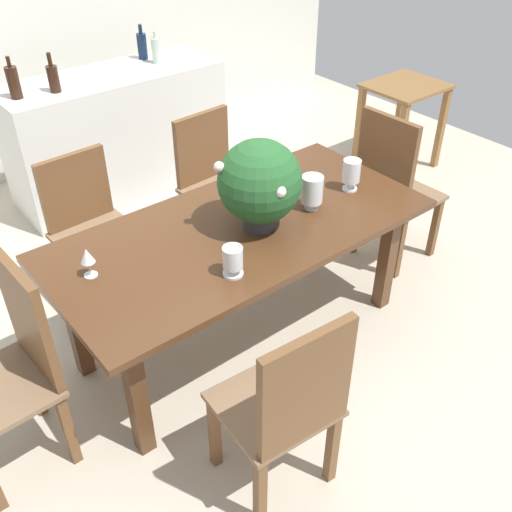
# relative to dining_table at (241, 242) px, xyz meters

# --- Properties ---
(ground_plane) EXTENTS (7.04, 7.04, 0.00)m
(ground_plane) POSITION_rel_dining_table_xyz_m (0.00, 0.21, -0.67)
(ground_plane) COLOR #BCB29E
(back_wall) EXTENTS (6.40, 0.10, 2.60)m
(back_wall) POSITION_rel_dining_table_xyz_m (0.00, 2.81, 0.63)
(back_wall) COLOR silver
(back_wall) RESTS_ON ground
(dining_table) EXTENTS (2.01, 0.96, 0.76)m
(dining_table) POSITION_rel_dining_table_xyz_m (0.00, 0.00, 0.00)
(dining_table) COLOR #4C2D19
(dining_table) RESTS_ON ground
(chair_near_left) EXTENTS (0.49, 0.47, 1.01)m
(chair_near_left) POSITION_rel_dining_table_xyz_m (-0.46, -0.91, -0.11)
(chair_near_left) COLOR brown
(chair_near_left) RESTS_ON ground
(chair_foot_end) EXTENTS (0.47, 0.46, 1.07)m
(chair_foot_end) POSITION_rel_dining_table_xyz_m (1.22, -0.00, -0.08)
(chair_foot_end) COLOR brown
(chair_foot_end) RESTS_ON ground
(chair_far_left) EXTENTS (0.49, 0.48, 0.93)m
(chair_far_left) POSITION_rel_dining_table_xyz_m (-0.46, 0.90, -0.14)
(chair_far_left) COLOR brown
(chair_far_left) RESTS_ON ground
(chair_head_end) EXTENTS (0.46, 0.47, 1.04)m
(chair_head_end) POSITION_rel_dining_table_xyz_m (-1.23, 0.00, -0.10)
(chair_head_end) COLOR brown
(chair_head_end) RESTS_ON ground
(chair_far_right) EXTENTS (0.49, 0.45, 0.95)m
(chair_far_right) POSITION_rel_dining_table_xyz_m (0.45, 0.90, -0.13)
(chair_far_right) COLOR brown
(chair_far_right) RESTS_ON ground
(flower_centerpiece) EXTENTS (0.42, 0.43, 0.48)m
(flower_centerpiece) POSITION_rel_dining_table_xyz_m (0.08, -0.06, 0.35)
(flower_centerpiece) COLOR #333338
(flower_centerpiece) RESTS_ON dining_table
(crystal_vase_left) EXTENTS (0.10, 0.10, 0.15)m
(crystal_vase_left) POSITION_rel_dining_table_xyz_m (-0.28, -0.30, 0.18)
(crystal_vase_left) COLOR silver
(crystal_vase_left) RESTS_ON dining_table
(crystal_vase_center_near) EXTENTS (0.10, 0.10, 0.18)m
(crystal_vase_center_near) POSITION_rel_dining_table_xyz_m (0.72, -0.08, 0.21)
(crystal_vase_center_near) COLOR silver
(crystal_vase_center_near) RESTS_ON dining_table
(crystal_vase_right) EXTENTS (0.12, 0.12, 0.19)m
(crystal_vase_right) POSITION_rel_dining_table_xyz_m (0.41, -0.10, 0.21)
(crystal_vase_right) COLOR silver
(crystal_vase_right) RESTS_ON dining_table
(wine_glass) EXTENTS (0.07, 0.07, 0.15)m
(wine_glass) POSITION_rel_dining_table_xyz_m (-0.79, 0.11, 0.20)
(wine_glass) COLOR silver
(wine_glass) RESTS_ON dining_table
(kitchen_counter) EXTENTS (1.69, 0.60, 0.96)m
(kitchen_counter) POSITION_rel_dining_table_xyz_m (0.33, 2.03, -0.19)
(kitchen_counter) COLOR silver
(kitchen_counter) RESTS_ON ground
(wine_bottle_dark) EXTENTS (0.08, 0.08, 0.26)m
(wine_bottle_dark) POSITION_rel_dining_table_xyz_m (0.71, 2.18, 0.39)
(wine_bottle_dark) COLOR #0F1E38
(wine_bottle_dark) RESTS_ON kitchen_counter
(wine_bottle_clear) EXTENTS (0.07, 0.07, 0.24)m
(wine_bottle_clear) POSITION_rel_dining_table_xyz_m (0.74, 2.02, 0.39)
(wine_bottle_clear) COLOR #B2BFB7
(wine_bottle_clear) RESTS_ON kitchen_counter
(wine_bottle_tall) EXTENTS (0.08, 0.08, 0.27)m
(wine_bottle_tall) POSITION_rel_dining_table_xyz_m (-0.13, 1.92, 0.39)
(wine_bottle_tall) COLOR black
(wine_bottle_tall) RESTS_ON kitchen_counter
(wine_bottle_green) EXTENTS (0.08, 0.08, 0.28)m
(wine_bottle_green) POSITION_rel_dining_table_xyz_m (-0.39, 1.97, 0.40)
(wine_bottle_green) COLOR black
(wine_bottle_green) RESTS_ON kitchen_counter
(side_table) EXTENTS (0.62, 0.53, 0.74)m
(side_table) POSITION_rel_dining_table_xyz_m (2.39, 0.87, -0.11)
(side_table) COLOR brown
(side_table) RESTS_ON ground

